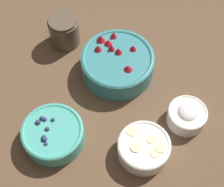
% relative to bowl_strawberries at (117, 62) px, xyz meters
% --- Properties ---
extents(ground_plane, '(4.00, 4.00, 0.00)m').
position_rel_bowl_strawberries_xyz_m(ground_plane, '(0.00, 0.01, -0.04)').
color(ground_plane, brown).
extents(bowl_strawberries, '(0.22, 0.22, 0.09)m').
position_rel_bowl_strawberries_xyz_m(bowl_strawberries, '(0.00, 0.00, 0.00)').
color(bowl_strawberries, teal).
rests_on(bowl_strawberries, ground_plane).
extents(bowl_blueberries, '(0.17, 0.17, 0.07)m').
position_rel_bowl_strawberries_xyz_m(bowl_blueberries, '(0.25, -0.16, -0.01)').
color(bowl_blueberries, '#47AD9E').
rests_on(bowl_blueberries, ground_plane).
extents(bowl_bananas, '(0.14, 0.14, 0.06)m').
position_rel_bowl_strawberries_xyz_m(bowl_bananas, '(0.27, 0.09, -0.01)').
color(bowl_bananas, white).
rests_on(bowl_bananas, ground_plane).
extents(bowl_cream, '(0.11, 0.11, 0.06)m').
position_rel_bowl_strawberries_xyz_m(bowl_cream, '(0.17, 0.21, -0.01)').
color(bowl_cream, silver).
rests_on(bowl_cream, ground_plane).
extents(jar_chocolate, '(0.10, 0.10, 0.10)m').
position_rel_bowl_strawberries_xyz_m(jar_chocolate, '(-0.11, -0.18, 0.00)').
color(jar_chocolate, brown).
rests_on(jar_chocolate, ground_plane).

